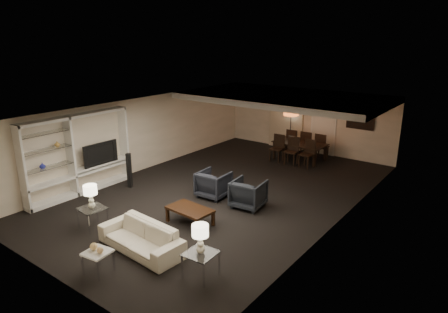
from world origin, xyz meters
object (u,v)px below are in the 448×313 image
Objects in this scene: television at (98,153)px; floor_speaker at (129,170)px; dining_table at (299,151)px; vase_amber at (57,144)px; sofa at (141,237)px; chair_fm at (307,144)px; chair_nm at (291,151)px; chair_nr at (307,154)px; side_table_left at (93,218)px; pendant_light at (291,112)px; armchair_left at (214,184)px; vase_blue at (42,166)px; chair_nl at (277,148)px; table_lamp_left at (91,197)px; armchair_right at (248,194)px; side_table_right at (201,265)px; chair_fl at (293,141)px; table_lamp_right at (200,239)px; chair_fr at (322,146)px; marble_table at (98,262)px; coffee_table at (190,216)px; floor_lamp at (290,131)px.

floor_speaker is (0.75, 0.51, -0.54)m from television.
vase_amber is at bearing -114.39° from dining_table.
chair_fm is (-0.24, 8.64, 0.19)m from sofa.
sofa is 2.10× the size of chair_nm.
chair_fm is at bearing 122.39° from chair_nr.
side_table_left is 8.13m from dining_table.
vase_amber is (-3.61, -6.71, -0.28)m from pendant_light.
vase_amber is at bearing 36.64° from armchair_left.
vase_blue is 7.91m from chair_nl.
vase_amber is 0.16× the size of chair_fm.
chair_fm is at bearing 80.38° from table_lamp_left.
armchair_right is 4.05m from table_lamp_left.
side_table_right is at bearing 0.00° from table_lamp_left.
sofa is 8.69m from chair_fl.
chair_nm is 1.00× the size of chair_nr.
vase_amber is at bearing 24.30° from armchair_right.
chair_fm is (1.46, 8.64, -0.33)m from table_lamp_left.
television is at bearing 11.27° from armchair_right.
dining_table is at bearing 103.61° from table_lamp_right.
table_lamp_left is 0.59× the size of chair_fr.
table_lamp_right is 1.24× the size of marble_table.
television is at bearing -122.34° from chair_nl.
vase_amber is 7.52m from chair_nl.
sofa is 1.60m from coffee_table.
chair_nl is at bearing -89.63° from armchair_left.
floor_lamp reaches higher than table_lamp_left.
vase_blue is at bearing -116.60° from pendant_light.
floor_speaker is at bearing 66.33° from vase_amber.
table_lamp_left reaches higher than dining_table.
floor_lamp is (-1.52, 0.34, 0.31)m from chair_fr.
pendant_light is 0.46× the size of coffee_table.
side_table_right is 0.97× the size of table_lamp_right.
side_table_right is (2.30, -3.30, -0.12)m from armchair_left.
table_lamp_left is (-1.70, 0.00, 0.52)m from sofa.
vase_blue reaches higher than chair_nr.
armchair_right is 5.12× the size of vase_blue.
marble_table is 0.48× the size of chair_nr.
chair_fr is (0.00, 1.30, 0.00)m from chair_nr.
floor_lamp reaches higher than marble_table.
armchair_left is 3.48m from side_table_left.
chair_fr is at bearing 43.76° from chair_nl.
vase_amber reaches higher than floor_lamp.
table_lamp_right is 0.36× the size of floor_lamp.
chair_nl is (-0.55, 0.06, -1.43)m from pendant_light.
table_lamp_right is 0.59× the size of chair_nr.
floor_lamp reaches higher than chair_nl.
marble_table is at bearing -86.35° from sofa.
sofa is 12.52× the size of vase_blue.
table_lamp_right is at bearing 32.91° from marble_table.
coffee_table is 5.76m from chair_nr.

